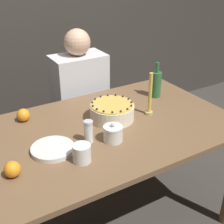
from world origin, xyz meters
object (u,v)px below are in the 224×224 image
cake (112,111)px  bottle (156,84)px  sugar_shaker (89,132)px  candle (150,98)px  sugar_bowl (113,133)px  person_man_blue_shirt (81,113)px

cake → bottle: 0.45m
sugar_shaker → candle: bearing=10.9°
bottle → candle: bearing=-136.2°
sugar_bowl → sugar_shaker: bearing=154.9°
bottle → sugar_bowl: bearing=-148.5°
cake → candle: bearing=-16.6°
cake → candle: (0.23, -0.07, 0.06)m
cake → sugar_bowl: cake is taller
sugar_bowl → person_man_blue_shirt: size_ratio=0.09×
bottle → person_man_blue_shirt: (-0.36, 0.48, -0.34)m
sugar_shaker → candle: (0.47, 0.09, 0.05)m
sugar_bowl → person_man_blue_shirt: (0.19, 0.81, -0.29)m
person_man_blue_shirt → candle: bearing=103.4°
cake → sugar_bowl: bearing=-119.6°
sugar_bowl → candle: candle is taller
cake → candle: size_ratio=0.98×
candle → person_man_blue_shirt: bearing=103.4°
bottle → person_man_blue_shirt: 0.69m
sugar_shaker → person_man_blue_shirt: size_ratio=0.11×
bottle → sugar_shaker: bearing=-157.1°
cake → sugar_shaker: size_ratio=2.10×
sugar_shaker → bottle: 0.73m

